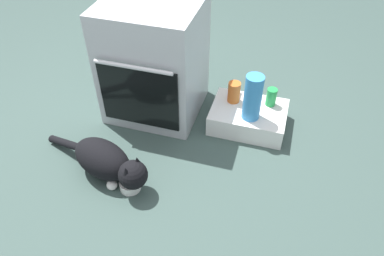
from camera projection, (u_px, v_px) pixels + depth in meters
name	position (u px, v px, depth m)	size (l,w,h in m)	color
ground	(135.00, 153.00, 2.25)	(8.00, 8.00, 0.00)	#384C47
oven	(154.00, 60.00, 2.33)	(0.59, 0.59, 0.76)	#B7BABF
pantry_cabinet	(248.00, 117.00, 2.40)	(0.48, 0.35, 0.14)	white
food_bowl	(130.00, 184.00, 2.03)	(0.12, 0.12, 0.08)	white
cat	(107.00, 162.00, 2.03)	(0.75, 0.33, 0.23)	black
water_bottle	(253.00, 98.00, 2.19)	(0.11, 0.11, 0.30)	#388CD1
sauce_jar	(234.00, 92.00, 2.36)	(0.08, 0.08, 0.14)	#D16023
soda_can	(271.00, 97.00, 2.34)	(0.07, 0.07, 0.12)	green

